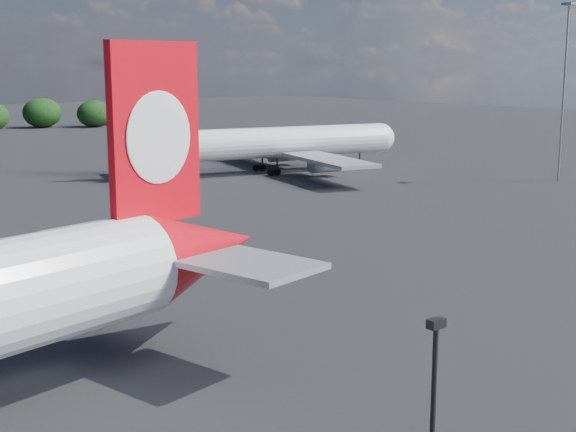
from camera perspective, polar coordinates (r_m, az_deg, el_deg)
china_southern_airliner at (r=124.58m, az=-1.21°, el=5.17°), size 45.97×43.97×15.10m
floodlight_mast_near at (r=121.63m, az=19.11°, el=9.82°), size 1.60×1.60×25.16m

